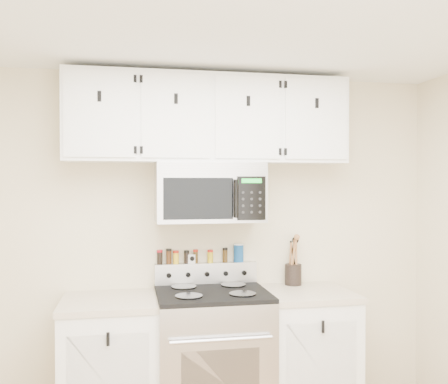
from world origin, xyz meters
name	(u,v)px	position (x,y,z in m)	size (l,w,h in m)	color
back_wall	(205,242)	(0.00, 1.75, 1.25)	(3.50, 0.01, 2.50)	beige
range	(212,358)	(0.00, 1.43, 0.49)	(0.76, 0.65, 1.10)	#B7B7BA
base_cabinet_left	(110,367)	(-0.69, 1.45, 0.46)	(0.64, 0.62, 0.92)	white
base_cabinet_right	(306,354)	(0.69, 1.45, 0.46)	(0.64, 0.62, 0.92)	white
microwave	(209,192)	(0.00, 1.55, 1.63)	(0.76, 0.44, 0.42)	#9E9EA3
upper_cabinets	(209,119)	(0.00, 1.58, 2.15)	(2.00, 0.35, 0.62)	white
utensil_crock	(293,273)	(0.66, 1.66, 1.01)	(0.13, 0.13, 0.37)	black
kitchen_timer	(192,259)	(-0.11, 1.71, 1.13)	(0.06, 0.05, 0.07)	white
salt_canister	(239,253)	(0.25, 1.71, 1.17)	(0.08, 0.08, 0.14)	navy
spice_jar_0	(160,257)	(-0.34, 1.71, 1.15)	(0.04, 0.04, 0.10)	black
spice_jar_1	(169,256)	(-0.28, 1.71, 1.16)	(0.04, 0.04, 0.11)	#41230F
spice_jar_2	(176,257)	(-0.22, 1.71, 1.15)	(0.04, 0.04, 0.10)	yellow
spice_jar_3	(187,257)	(-0.14, 1.71, 1.15)	(0.04, 0.04, 0.10)	black
spice_jar_4	(196,256)	(-0.08, 1.71, 1.15)	(0.04, 0.04, 0.10)	#3E2B0F
spice_jar_5	(210,256)	(0.03, 1.71, 1.15)	(0.04, 0.04, 0.10)	gold
spice_jar_6	(225,255)	(0.15, 1.71, 1.15)	(0.04, 0.04, 0.11)	#3F2B0F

